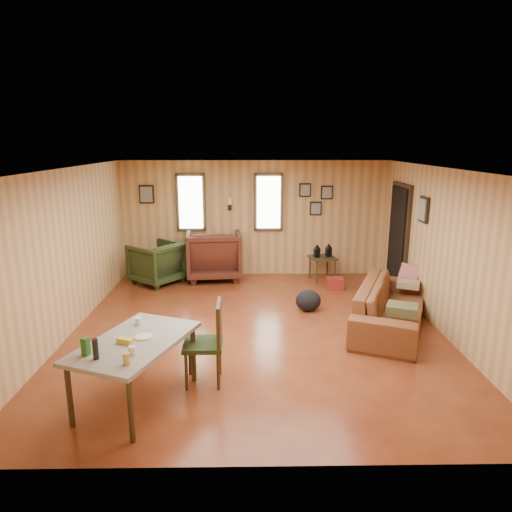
{
  "coord_description": "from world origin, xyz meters",
  "views": [
    {
      "loc": [
        -0.11,
        -6.42,
        2.76
      ],
      "look_at": [
        0.0,
        0.4,
        1.05
      ],
      "focal_mm": 32.0,
      "sensor_mm": 36.0,
      "label": 1
    }
  ],
  "objects": [
    {
      "name": "room",
      "position": [
        0.17,
        0.27,
        1.21
      ],
      "size": [
        5.54,
        6.04,
        2.44
      ],
      "color": "brown",
      "rests_on": "ground"
    },
    {
      "name": "sofa_pillows",
      "position": [
        2.3,
        0.21,
        0.5
      ],
      "size": [
        1.02,
        1.79,
        0.37
      ],
      "rotation": [
        0.0,
        0.0,
        -0.39
      ],
      "color": "brown",
      "rests_on": "sofa"
    },
    {
      "name": "sofa",
      "position": [
        2.06,
        0.09,
        0.45
      ],
      "size": [
        1.53,
        2.4,
        0.91
      ],
      "primitive_type": "imported",
      "rotation": [
        0.0,
        0.0,
        1.17
      ],
      "color": "brown",
      "rests_on": "ground"
    },
    {
      "name": "dining_chair",
      "position": [
        -0.57,
        -1.53,
        0.56
      ],
      "size": [
        0.45,
        0.45,
        0.99
      ],
      "rotation": [
        0.0,
        0.0,
        0.01
      ],
      "color": "#2A3819",
      "rests_on": "ground"
    },
    {
      "name": "recliner_green",
      "position": [
        -1.95,
        2.41,
        0.45
      ],
      "size": [
        1.19,
        1.2,
        0.9
      ],
      "primitive_type": "imported",
      "rotation": [
        0.0,
        0.0,
        -2.25
      ],
      "color": "#2A3819",
      "rests_on": "ground"
    },
    {
      "name": "cooler",
      "position": [
        1.55,
        1.94,
        0.11
      ],
      "size": [
        0.34,
        0.26,
        0.23
      ],
      "rotation": [
        0.0,
        0.0,
        -0.11
      ],
      "color": "maroon",
      "rests_on": "ground"
    },
    {
      "name": "recliner_brown",
      "position": [
        -0.83,
        2.71,
        0.56
      ],
      "size": [
        1.17,
        1.11,
        1.12
      ],
      "primitive_type": "imported",
      "rotation": [
        0.0,
        0.0,
        3.23
      ],
      "color": "#4C2116",
      "rests_on": "ground"
    },
    {
      "name": "dining_table",
      "position": [
        -1.33,
        -1.95,
        0.66
      ],
      "size": [
        1.31,
        1.63,
        0.93
      ],
      "rotation": [
        0.0,
        0.0,
        -0.37
      ],
      "color": "gray",
      "rests_on": "ground"
    },
    {
      "name": "backpack",
      "position": [
        0.88,
        0.77,
        0.18
      ],
      "size": [
        0.49,
        0.42,
        0.37
      ],
      "rotation": [
        0.0,
        0.0,
        -0.26
      ],
      "color": "black",
      "rests_on": "ground"
    },
    {
      "name": "end_table",
      "position": [
        -1.56,
        2.88,
        0.39
      ],
      "size": [
        0.7,
        0.68,
        0.69
      ],
      "rotation": [
        0.0,
        0.0,
        0.43
      ],
      "color": "#3E321B",
      "rests_on": "ground"
    },
    {
      "name": "side_table",
      "position": [
        1.38,
        2.5,
        0.53
      ],
      "size": [
        0.58,
        0.58,
        0.77
      ],
      "rotation": [
        0.0,
        0.0,
        0.23
      ],
      "color": "#3E321B",
      "rests_on": "ground"
    }
  ]
}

